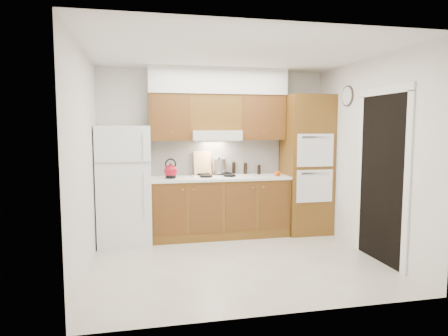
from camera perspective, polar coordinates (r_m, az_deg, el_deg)
name	(u,v)px	position (r m, az deg, el deg)	size (l,w,h in m)	color
floor	(236,261)	(5.23, 1.79, -13.13)	(3.60, 3.60, 0.00)	beige
ceiling	(237,52)	(5.02, 1.89, 16.17)	(3.60, 3.60, 0.00)	white
wall_back	(214,152)	(6.42, -1.38, 2.29)	(3.60, 0.02, 2.60)	silver
wall_left	(85,162)	(4.85, -19.27, 0.79)	(0.02, 3.00, 2.60)	silver
wall_right	(367,157)	(5.67, 19.81, 1.46)	(0.02, 3.00, 2.60)	silver
fridge	(125,185)	(6.00, -14.03, -2.37)	(0.75, 0.72, 1.72)	white
base_cabinets	(220,208)	(6.24, -0.62, -5.69)	(2.11, 0.60, 0.90)	brown
countertop	(220,178)	(6.16, -0.60, -1.42)	(2.13, 0.62, 0.04)	white
backsplash	(216,157)	(6.42, -1.13, 1.57)	(2.11, 0.03, 0.56)	white
oven_cabinet	(306,165)	(6.55, 11.64, 0.48)	(0.70, 0.65, 2.20)	brown
upper_cab_left	(170,117)	(6.15, -7.71, 7.20)	(0.63, 0.33, 0.70)	brown
upper_cab_right	(260,118)	(6.42, 5.22, 7.17)	(0.73, 0.33, 0.70)	brown
range_hood	(215,135)	(6.18, -1.22, 4.70)	(0.75, 0.45, 0.15)	silver
upper_cab_over_hood	(215,113)	(6.24, -1.34, 7.92)	(0.75, 0.33, 0.55)	brown
soffit	(218,81)	(6.27, -0.86, 12.26)	(2.13, 0.36, 0.40)	silver
cooktop	(216,176)	(6.16, -1.10, -1.17)	(0.74, 0.50, 0.01)	white
doorway	(381,179)	(5.39, 21.57, -1.49)	(0.02, 0.90, 2.10)	black
wall_clock	(347,96)	(6.13, 17.23, 9.81)	(0.30, 0.30, 0.02)	#3F3833
kettle	(171,171)	(5.98, -7.62, -0.46)	(0.19, 0.19, 0.19)	maroon
cutting_board	(202,163)	(6.30, -3.09, 0.75)	(0.28, 0.02, 0.37)	tan
stock_pot	(219,166)	(6.32, -0.70, 0.24)	(0.21, 0.21, 0.22)	#ADADB2
condiment_a	(234,168)	(6.46, 1.41, -0.02)	(0.06, 0.06, 0.20)	black
condiment_b	(245,168)	(6.50, 3.06, -0.07)	(0.06, 0.06, 0.18)	black
condiment_c	(259,169)	(6.49, 5.02, -0.21)	(0.05, 0.05, 0.15)	black
orange_near	(277,174)	(6.26, 7.57, -0.80)	(0.08, 0.08, 0.08)	#D7440B
orange_far	(278,173)	(6.30, 7.75, -0.75)	(0.08, 0.08, 0.08)	#FF500D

